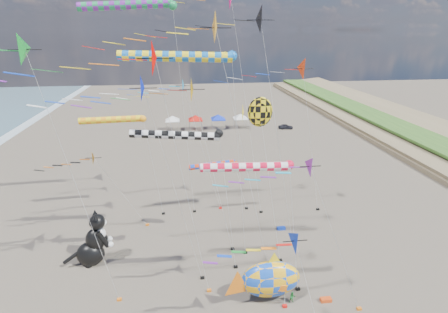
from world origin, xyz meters
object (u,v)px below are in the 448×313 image
fish_inflatable (270,279)px  child_blue (251,277)px  child_green (292,297)px  person_adult (264,270)px  cat_inflatable (92,238)px  parked_car (286,127)px

fish_inflatable → child_blue: bearing=113.0°
child_green → person_adult: bearing=114.2°
cat_inflatable → fish_inflatable: bearing=-38.8°
child_blue → child_green: bearing=-88.7°
child_blue → person_adult: bearing=-30.8°
cat_inflatable → child_blue: 15.07m
fish_inflatable → person_adult: size_ratio=3.99×
cat_inflatable → child_green: 18.70m
child_green → fish_inflatable: bearing=160.5°
child_green → child_blue: size_ratio=1.01×
person_adult → child_blue: bearing=154.5°
cat_inflatable → parked_car: size_ratio=1.63×
cat_inflatable → child_blue: (14.21, -4.56, -2.13)m
person_adult → parked_car: size_ratio=0.51×
fish_inflatable → parked_car: bearing=71.7°
person_adult → child_blue: (-1.21, -0.26, -0.32)m
cat_inflatable → person_adult: size_ratio=3.21×
cat_inflatable → child_blue: cat_inflatable is taller
child_green → parked_car: 53.37m
child_green → parked_car: size_ratio=0.31×
person_adult → child_green: 3.55m
cat_inflatable → fish_inflatable: size_ratio=0.80×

